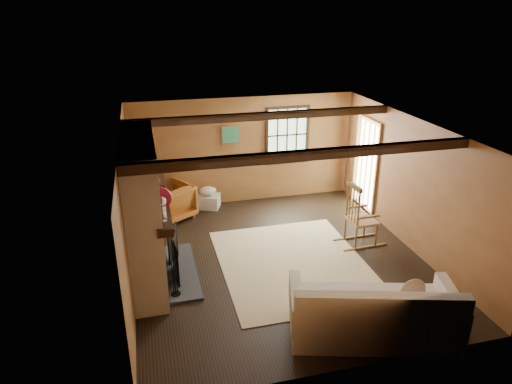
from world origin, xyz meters
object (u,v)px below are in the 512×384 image
object	(u,v)px
fireplace	(146,217)
laundry_basket	(208,201)
sofa	(373,316)
armchair	(171,202)
rocking_chair	(360,218)

from	to	relation	value
fireplace	laundry_basket	bearing A→B (deg)	62.15
sofa	laundry_basket	distance (m)	5.04
sofa	armchair	distance (m)	5.04
rocking_chair	armchair	bearing A→B (deg)	55.85
fireplace	rocking_chair	xyz separation A→B (m)	(3.86, 0.20, -0.58)
laundry_basket	fireplace	bearing A→B (deg)	-117.85
fireplace	sofa	distance (m)	3.74
sofa	laundry_basket	xyz separation A→B (m)	(-1.53, 4.80, -0.17)
armchair	rocking_chair	bearing A→B (deg)	116.65
laundry_basket	armchair	world-z (taller)	armchair
rocking_chair	sofa	xyz separation A→B (m)	(-0.98, -2.45, -0.20)
rocking_chair	armchair	distance (m)	3.90
rocking_chair	laundry_basket	bearing A→B (deg)	43.78
fireplace	rocking_chair	bearing A→B (deg)	2.96
rocking_chair	laundry_basket	xyz separation A→B (m)	(-2.51, 2.35, -0.37)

